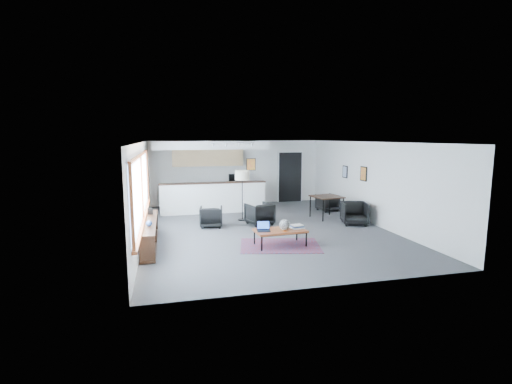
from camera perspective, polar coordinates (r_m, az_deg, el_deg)
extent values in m
cube|color=#49494B|center=(11.26, 1.35, -5.69)|extent=(7.00, 9.00, 0.01)
cube|color=white|center=(10.92, 1.40, 7.71)|extent=(7.00, 9.00, 0.01)
cube|color=silver|center=(15.38, -3.00, 3.05)|extent=(7.00, 0.01, 2.60)
cube|color=silver|center=(6.83, 11.27, -3.96)|extent=(7.00, 0.01, 2.60)
cube|color=silver|center=(10.66, -17.14, 0.27)|extent=(0.01, 9.00, 2.60)
cube|color=silver|center=(12.39, 17.23, 1.37)|extent=(0.01, 9.00, 2.60)
cube|color=#8CBFFF|center=(9.74, -17.28, 0.71)|extent=(0.02, 5.80, 1.55)
cube|color=brown|center=(9.87, -16.91, -3.88)|extent=(0.10, 5.95, 0.06)
cube|color=brown|center=(9.67, -17.37, 5.42)|extent=(0.06, 5.95, 0.06)
cube|color=brown|center=(6.88, -18.55, -2.44)|extent=(0.06, 0.06, 1.60)
cube|color=brown|center=(9.74, -17.17, 0.72)|extent=(0.06, 0.06, 1.60)
cube|color=brown|center=(12.62, -16.41, 2.44)|extent=(0.06, 0.06, 1.60)
cube|color=#321C11|center=(9.79, -16.10, -4.44)|extent=(0.35, 3.00, 0.05)
cube|color=#321C11|center=(9.93, -15.96, -7.65)|extent=(0.35, 3.00, 0.05)
cube|color=#321C11|center=(8.46, -16.40, -8.51)|extent=(0.33, 0.04, 0.55)
cube|color=#321C11|center=(9.85, -16.03, -6.08)|extent=(0.33, 0.04, 0.55)
cube|color=#321C11|center=(11.26, -15.75, -4.26)|extent=(0.33, 0.04, 0.55)
cube|color=#3359A5|center=(8.65, -16.31, -9.21)|extent=(0.18, 0.04, 0.20)
cube|color=silver|center=(8.81, -16.27, -8.81)|extent=(0.18, 0.04, 0.22)
cube|color=maroon|center=(8.96, -16.22, -8.44)|extent=(0.18, 0.04, 0.24)
cube|color=#321C11|center=(9.13, -16.17, -8.25)|extent=(0.18, 0.04, 0.20)
cube|color=#3359A5|center=(9.29, -16.13, -7.89)|extent=(0.18, 0.04, 0.22)
cube|color=silver|center=(9.45, -16.10, -7.55)|extent=(0.18, 0.04, 0.24)
cube|color=maroon|center=(9.62, -16.05, -7.39)|extent=(0.18, 0.04, 0.20)
cube|color=#321C11|center=(9.78, -16.02, -7.06)|extent=(0.18, 0.04, 0.22)
cube|color=#3359A5|center=(9.95, -15.98, -6.75)|extent=(0.18, 0.03, 0.24)
cube|color=silver|center=(10.11, -15.94, -6.61)|extent=(0.18, 0.03, 0.20)
cube|color=maroon|center=(10.28, -15.91, -6.32)|extent=(0.18, 0.03, 0.22)
cube|color=#321C11|center=(10.44, -15.88, -6.03)|extent=(0.18, 0.04, 0.24)
cube|color=black|center=(10.55, -15.95, -2.88)|extent=(0.14, 0.02, 0.18)
sphere|color=#264C99|center=(9.18, -16.14, -4.68)|extent=(0.14, 0.14, 0.14)
cube|color=white|center=(13.52, -6.55, -0.95)|extent=(3.80, 0.25, 1.10)
cube|color=#321C11|center=(13.44, -6.59, 1.41)|extent=(3.85, 0.32, 0.04)
cube|color=white|center=(14.96, -7.24, -0.44)|extent=(3.80, 0.60, 0.90)
cube|color=#2D2D2D|center=(14.90, -7.27, 1.31)|extent=(3.82, 0.62, 0.04)
cube|color=tan|center=(14.95, -7.41, 5.33)|extent=(2.80, 0.35, 0.70)
cube|color=white|center=(14.24, -7.14, 7.20)|extent=(4.20, 1.80, 0.30)
cube|color=black|center=(13.63, -0.77, 4.26)|extent=(0.35, 0.03, 0.45)
cube|color=orange|center=(13.62, -0.76, 4.26)|extent=(0.30, 0.01, 0.40)
cube|color=black|center=(15.91, 5.24, 2.30)|extent=(1.00, 0.12, 2.10)
cube|color=white|center=(15.76, 3.43, 2.26)|extent=(0.06, 0.10, 2.10)
cube|color=white|center=(16.10, 6.98, 2.34)|extent=(0.06, 0.10, 2.10)
cube|color=white|center=(15.84, 5.28, 6.16)|extent=(1.10, 0.10, 0.06)
cube|color=silver|center=(12.94, -3.76, 7.61)|extent=(1.60, 0.04, 0.04)
cylinder|color=silver|center=(12.84, -6.63, 7.21)|extent=(0.07, 0.07, 0.09)
cylinder|color=silver|center=(12.91, -4.63, 7.24)|extent=(0.07, 0.07, 0.09)
cylinder|color=silver|center=(12.99, -2.66, 7.27)|extent=(0.07, 0.07, 0.09)
cylinder|color=silver|center=(13.08, -0.71, 7.29)|extent=(0.07, 0.07, 0.09)
cube|color=black|center=(12.69, 16.22, 2.71)|extent=(0.03, 0.38, 0.48)
cube|color=orange|center=(12.68, 16.16, 2.71)|extent=(0.00, 0.32, 0.42)
cube|color=black|center=(13.83, 13.54, 3.05)|extent=(0.03, 0.34, 0.44)
cube|color=#859FC5|center=(13.82, 13.48, 3.05)|extent=(0.00, 0.28, 0.38)
cube|color=#522A40|center=(9.57, 3.72, -8.21)|extent=(2.25, 1.77, 0.01)
cube|color=brown|center=(9.47, 3.74, -5.95)|extent=(1.33, 0.78, 0.05)
cube|color=black|center=(9.06, 0.89, -7.96)|extent=(0.03, 0.03, 0.37)
cube|color=black|center=(9.60, -0.24, -7.01)|extent=(0.03, 0.03, 0.37)
cube|color=black|center=(9.49, 7.74, -7.27)|extent=(0.03, 0.03, 0.37)
cube|color=black|center=(10.01, 6.28, -6.42)|extent=(0.03, 0.03, 0.37)
cube|color=black|center=(9.21, 4.41, -6.56)|extent=(1.22, 0.11, 0.03)
cube|color=black|center=(9.74, 3.10, -5.71)|extent=(1.22, 0.11, 0.03)
cube|color=black|center=(9.31, 1.19, -5.98)|extent=(0.36, 0.29, 0.02)
cube|color=black|center=(9.39, 1.12, -5.10)|extent=(0.33, 0.11, 0.22)
cube|color=blue|center=(9.39, 1.13, -5.11)|extent=(0.30, 0.09, 0.18)
sphere|color=gray|center=(9.41, 4.43, -5.04)|extent=(0.27, 0.27, 0.27)
cube|color=silver|center=(9.64, 6.33, -5.45)|extent=(0.36, 0.31, 0.04)
cube|color=#3359A5|center=(9.63, 6.34, -5.25)|extent=(0.33, 0.28, 0.03)
cube|color=silver|center=(9.60, 6.35, -5.10)|extent=(0.30, 0.26, 0.03)
cube|color=#E5590C|center=(9.32, 4.47, -6.03)|extent=(0.10, 0.10, 0.01)
imported|color=black|center=(11.51, -6.92, -3.64)|extent=(0.76, 0.73, 0.69)
imported|color=black|center=(11.71, 0.53, -3.21)|extent=(0.90, 0.87, 0.76)
cylinder|color=black|center=(12.41, -2.10, -4.26)|extent=(0.34, 0.34, 0.03)
cylinder|color=black|center=(12.28, -2.12, -1.03)|extent=(0.03, 0.03, 1.40)
cylinder|color=beige|center=(12.17, -2.14, 2.57)|extent=(0.56, 0.56, 0.31)
cube|color=#321C11|center=(12.81, 10.84, -0.71)|extent=(1.04, 1.04, 0.04)
cylinder|color=black|center=(12.33, 10.28, -2.84)|extent=(0.05, 0.05, 0.72)
cylinder|color=black|center=(12.99, 8.34, -2.22)|extent=(0.05, 0.05, 0.72)
cylinder|color=black|center=(12.78, 13.28, -2.53)|extent=(0.05, 0.05, 0.72)
cylinder|color=black|center=(13.42, 11.26, -1.95)|extent=(0.05, 0.05, 0.72)
imported|color=black|center=(12.14, 14.90, -3.29)|extent=(0.79, 0.76, 0.67)
imported|color=black|center=(14.15, 10.91, -1.68)|extent=(0.66, 0.63, 0.59)
imported|color=black|center=(15.04, -3.05, 2.26)|extent=(0.59, 0.34, 0.39)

